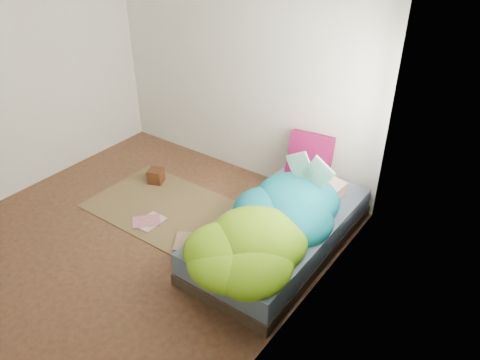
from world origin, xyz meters
name	(u,v)px	position (x,y,z in m)	size (l,w,h in m)	color
ground	(138,238)	(0.00, 0.00, 0.00)	(3.50, 3.50, 0.00)	#422519
room_walls	(117,83)	(0.01, 0.01, 1.63)	(3.54, 3.54, 2.62)	silver
bed	(280,233)	(1.22, 0.72, 0.17)	(1.00, 2.00, 0.34)	#33251C
duvet	(269,215)	(1.22, 0.50, 0.51)	(0.96, 1.84, 0.34)	#08637C
rug	(165,207)	(-0.15, 0.55, 0.01)	(1.60, 1.10, 0.01)	brown
pillow_floral	(318,185)	(1.26, 1.37, 0.40)	(0.52, 0.32, 0.12)	silver
pillow_magenta	(310,155)	(1.03, 1.61, 0.57)	(0.46, 0.14, 0.46)	#510533
open_book	(310,161)	(1.28, 1.10, 0.81)	(0.42, 0.09, 0.26)	#38802A
wooden_box	(156,176)	(-0.59, 0.87, 0.09)	(0.17, 0.17, 0.17)	#3A1A0D
floor_book_a	(143,219)	(-0.18, 0.24, 0.02)	(0.22, 0.30, 0.02)	white
floor_book_b	(146,216)	(-0.18, 0.30, 0.03)	(0.21, 0.28, 0.03)	pink
floor_book_c	(175,241)	(0.35, 0.16, 0.02)	(0.21, 0.29, 0.02)	tan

